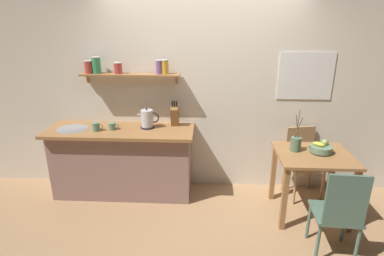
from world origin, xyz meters
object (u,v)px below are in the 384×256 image
Objects in this scene: dining_table at (313,166)px; knife_block at (175,116)px; fruit_bowl at (321,148)px; coffee_mug_spare at (112,126)px; dining_chair_near at (339,211)px; electric_kettle at (147,119)px; twig_vase at (296,144)px; dining_chair_far at (302,158)px; coffee_mug_by_sink at (96,127)px.

dining_table is 2.46× the size of knife_block.
coffee_mug_spare reaches higher than fruit_bowl.
dining_chair_near is 2.65m from coffee_mug_spare.
knife_block is at bearing 162.39° from dining_table.
dining_table is 2.03m from electric_kettle.
fruit_bowl is 2.07m from electric_kettle.
dining_chair_near is 0.90m from twig_vase.
dining_chair_near reaches higher than dining_table.
electric_kettle is at bearing -178.63° from dining_chair_far.
electric_kettle reaches higher than dining_chair_far.
coffee_mug_spare reaches higher than dining_chair_far.
knife_block is at bearing 14.18° from coffee_mug_spare.
dining_chair_far is at bearing 1.37° from electric_kettle.
knife_block is 2.69× the size of coffee_mug_spare.
coffee_mug_spare reaches higher than dining_chair_near.
electric_kettle reaches higher than dining_chair_near.
fruit_bowl is 2.01× the size of coffee_mug_spare.
twig_vase is 1.44× the size of knife_block.
coffee_mug_spare is at bearing -167.83° from electric_kettle.
dining_chair_near is at bearing -74.17° from twig_vase.
twig_vase is 2.19m from coffee_mug_spare.
dining_table is 1.74m from knife_block.
coffee_mug_by_sink is at bearing 159.20° from dining_chair_near.
coffee_mug_by_sink is at bearing -166.29° from electric_kettle.
twig_vase reaches higher than coffee_mug_by_sink.
dining_table is 3.10× the size of electric_kettle.
knife_block is (0.33, 0.10, 0.02)m from electric_kettle.
twig_vase is 1.50m from knife_block.
dining_table is at bearing -7.73° from coffee_mug_spare.
dining_chair_near is 0.83m from fruit_bowl.
dining_chair_near is 3.58× the size of electric_kettle.
electric_kettle is (-1.98, 1.13, 0.50)m from dining_chair_near.
dining_chair_far is 2.44m from coffee_mug_spare.
coffee_mug_by_sink reaches higher than dining_chair_far.
coffee_mug_by_sink is (-2.36, 0.18, 0.10)m from twig_vase.
dining_chair_near is 1.97× the size of twig_vase.
fruit_bowl is 1.77m from knife_block.
knife_block is at bearing 163.16° from twig_vase.
twig_vase reaches higher than electric_kettle.
coffee_mug_spare is (-2.45, 0.27, 0.12)m from fruit_bowl.
coffee_mug_spare is (0.18, 0.06, -0.01)m from coffee_mug_by_sink.
fruit_bowl is at bearing -6.38° from coffee_mug_spare.
coffee_mug_by_sink is at bearing -165.22° from knife_block.
coffee_mug_by_sink is (-2.59, 0.98, 0.44)m from dining_chair_near.
dining_chair_far is at bearing 4.32° from coffee_mug_by_sink.
dining_table is 6.06× the size of coffee_mug_by_sink.
dining_chair_near is (0.03, -0.72, -0.11)m from dining_table.
coffee_mug_spare is (-2.40, 1.04, 0.43)m from dining_chair_near.
twig_vase is at bearing -4.43° from coffee_mug_by_sink.
twig_vase is 1.82× the size of electric_kettle.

